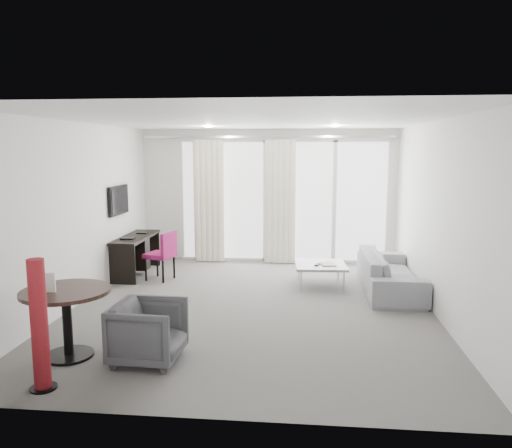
# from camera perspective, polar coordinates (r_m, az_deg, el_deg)

# --- Properties ---
(floor) EXTENTS (5.00, 6.00, 0.00)m
(floor) POSITION_cam_1_polar(r_m,az_deg,el_deg) (7.18, -0.48, -9.43)
(floor) COLOR #62605B
(floor) RESTS_ON ground
(ceiling) EXTENTS (5.00, 6.00, 0.00)m
(ceiling) POSITION_cam_1_polar(r_m,az_deg,el_deg) (6.84, -0.50, 11.76)
(ceiling) COLOR white
(ceiling) RESTS_ON ground
(wall_left) EXTENTS (0.00, 6.00, 2.60)m
(wall_left) POSITION_cam_1_polar(r_m,az_deg,el_deg) (7.58, -19.65, 1.10)
(wall_left) COLOR silver
(wall_left) RESTS_ON ground
(wall_right) EXTENTS (0.00, 6.00, 2.60)m
(wall_right) POSITION_cam_1_polar(r_m,az_deg,el_deg) (7.08, 20.07, 0.58)
(wall_right) COLOR silver
(wall_right) RESTS_ON ground
(wall_front) EXTENTS (5.00, 0.00, 2.60)m
(wall_front) POSITION_cam_1_polar(r_m,az_deg,el_deg) (3.97, -5.12, -4.86)
(wall_front) COLOR silver
(wall_front) RESTS_ON ground
(window_panel) EXTENTS (4.00, 0.02, 2.38)m
(window_panel) POSITION_cam_1_polar(r_m,az_deg,el_deg) (9.84, 3.11, 2.61)
(window_panel) COLOR white
(window_panel) RESTS_ON ground
(window_frame) EXTENTS (4.10, 0.06, 2.44)m
(window_frame) POSITION_cam_1_polar(r_m,az_deg,el_deg) (9.82, 3.10, 2.60)
(window_frame) COLOR white
(window_frame) RESTS_ON ground
(curtain_left) EXTENTS (0.60, 0.20, 2.38)m
(curtain_left) POSITION_cam_1_polar(r_m,az_deg,el_deg) (9.85, -5.41, 2.59)
(curtain_left) COLOR #EDE8CE
(curtain_left) RESTS_ON ground
(curtain_right) EXTENTS (0.60, 0.20, 2.38)m
(curtain_right) POSITION_cam_1_polar(r_m,az_deg,el_deg) (9.68, 2.77, 2.51)
(curtain_right) COLOR #EDE8CE
(curtain_right) RESTS_ON ground
(curtain_track) EXTENTS (4.80, 0.04, 0.04)m
(curtain_track) POSITION_cam_1_polar(r_m,az_deg,el_deg) (9.64, 1.31, 9.94)
(curtain_track) COLOR #B2B2B7
(curtain_track) RESTS_ON ceiling
(downlight_a) EXTENTS (0.12, 0.12, 0.02)m
(downlight_a) POSITION_cam_1_polar(r_m,az_deg,el_deg) (8.56, -5.45, 11.02)
(downlight_a) COLOR #FFE0B2
(downlight_a) RESTS_ON ceiling
(downlight_b) EXTENTS (0.12, 0.12, 0.02)m
(downlight_b) POSITION_cam_1_polar(r_m,az_deg,el_deg) (8.41, 9.00, 10.99)
(downlight_b) COLOR #FFE0B2
(downlight_b) RESTS_ON ceiling
(desk) EXTENTS (0.46, 1.47, 0.69)m
(desk) POSITION_cam_1_polar(r_m,az_deg,el_deg) (9.15, -13.52, -3.49)
(desk) COLOR black
(desk) RESTS_ON floor
(tv) EXTENTS (0.05, 0.80, 0.50)m
(tv) POSITION_cam_1_polar(r_m,az_deg,el_deg) (8.88, -15.43, 2.64)
(tv) COLOR black
(tv) RESTS_ON wall_left
(desk_chair) EXTENTS (0.56, 0.54, 0.83)m
(desk_chair) POSITION_cam_1_polar(r_m,az_deg,el_deg) (8.67, -10.94, -3.58)
(desk_chair) COLOR #87144E
(desk_chair) RESTS_ON floor
(round_table) EXTENTS (0.98, 0.98, 0.75)m
(round_table) POSITION_cam_1_polar(r_m,az_deg,el_deg) (5.80, -20.75, -10.57)
(round_table) COLOR black
(round_table) RESTS_ON floor
(menu_card) EXTENTS (0.11, 0.03, 0.20)m
(menu_card) POSITION_cam_1_polar(r_m,az_deg,el_deg) (5.66, -22.42, -7.45)
(menu_card) COLOR white
(menu_card) RESTS_ON round_table
(red_lamp) EXTENTS (0.31, 0.31, 1.24)m
(red_lamp) POSITION_cam_1_polar(r_m,az_deg,el_deg) (5.07, -23.52, -10.56)
(red_lamp) COLOR maroon
(red_lamp) RESTS_ON floor
(tub_armchair) EXTENTS (0.74, 0.72, 0.64)m
(tub_armchair) POSITION_cam_1_polar(r_m,az_deg,el_deg) (5.46, -12.19, -11.96)
(tub_armchair) COLOR #404044
(tub_armchair) RESTS_ON floor
(coffee_table) EXTENTS (0.86, 0.86, 0.37)m
(coffee_table) POSITION_cam_1_polar(r_m,az_deg,el_deg) (8.26, 7.36, -5.77)
(coffee_table) COLOR gray
(coffee_table) RESTS_ON floor
(remote) EXTENTS (0.10, 0.19, 0.02)m
(remote) POSITION_cam_1_polar(r_m,az_deg,el_deg) (8.12, 6.99, -4.73)
(remote) COLOR black
(remote) RESTS_ON coffee_table
(magazine) EXTENTS (0.29, 0.34, 0.02)m
(magazine) POSITION_cam_1_polar(r_m,az_deg,el_deg) (8.19, 8.18, -4.65)
(magazine) COLOR gray
(magazine) RESTS_ON coffee_table
(sofa) EXTENTS (0.81, 2.07, 0.60)m
(sofa) POSITION_cam_1_polar(r_m,az_deg,el_deg) (8.16, 15.03, -5.32)
(sofa) COLOR gray
(sofa) RESTS_ON floor
(terrace_slab) EXTENTS (5.60, 3.00, 0.12)m
(terrace_slab) POSITION_cam_1_polar(r_m,az_deg,el_deg) (11.53, 3.39, -2.85)
(terrace_slab) COLOR #4D4D50
(terrace_slab) RESTS_ON ground
(rattan_chair_a) EXTENTS (0.72, 0.72, 0.80)m
(rattan_chair_a) POSITION_cam_1_polar(r_m,az_deg,el_deg) (11.14, 5.01, -0.86)
(rattan_chair_a) COLOR brown
(rattan_chair_a) RESTS_ON terrace_slab
(rattan_chair_b) EXTENTS (0.83, 0.83, 0.92)m
(rattan_chair_b) POSITION_cam_1_polar(r_m,az_deg,el_deg) (11.83, 9.89, -0.12)
(rattan_chair_b) COLOR brown
(rattan_chair_b) RESTS_ON terrace_slab
(rattan_table) EXTENTS (0.67, 0.67, 0.51)m
(rattan_table) POSITION_cam_1_polar(r_m,az_deg,el_deg) (11.14, 8.52, -1.68)
(rattan_table) COLOR brown
(rattan_table) RESTS_ON terrace_slab
(balustrade) EXTENTS (5.50, 0.06, 1.05)m
(balustrade) POSITION_cam_1_polar(r_m,az_deg,el_deg) (12.86, 3.67, 0.87)
(balustrade) COLOR #B2B2B7
(balustrade) RESTS_ON terrace_slab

